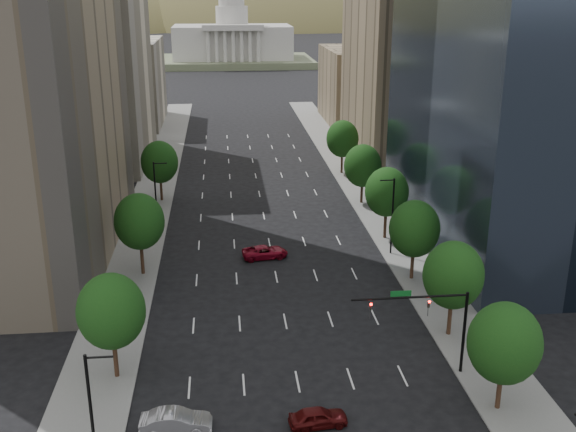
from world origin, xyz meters
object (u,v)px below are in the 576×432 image
object	(u,v)px
car_maroon	(318,417)
car_red_far	(265,252)
capitol	(232,42)
car_silver	(176,422)
traffic_signal	(434,316)

from	to	relation	value
car_maroon	car_red_far	bearing A→B (deg)	-3.24
capitol	car_silver	bearing A→B (deg)	-92.29
car_maroon	car_red_far	distance (m)	31.07
traffic_signal	capitol	distance (m)	219.99
car_red_far	car_silver	bearing A→B (deg)	157.19
traffic_signal	capitol	world-z (taller)	capitol
capitol	car_silver	size ratio (longest dim) A/B	12.20
capitol	car_maroon	world-z (taller)	capitol
car_maroon	capitol	bearing A→B (deg)	-6.02
traffic_signal	car_red_far	size ratio (longest dim) A/B	1.78
car_red_far	capitol	bearing A→B (deg)	-8.14
capitol	car_red_far	xyz separation A→B (m)	(-0.81, -194.35, -7.86)
capitol	traffic_signal	bearing A→B (deg)	-87.26
car_maroon	car_silver	world-z (taller)	car_silver
traffic_signal	car_maroon	distance (m)	12.11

